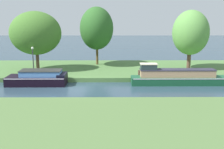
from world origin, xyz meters
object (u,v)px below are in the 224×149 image
object	(u,v)px
forest_barge	(183,77)
willow_tree_right	(191,33)
willow_tree_left	(35,33)
mooring_post_near	(139,73)
lamp_post	(33,57)
willow_tree_centre	(97,28)
black_narrowboat	(39,78)

from	to	relation	value
forest_barge	willow_tree_right	distance (m)	6.69
willow_tree_left	mooring_post_near	bearing A→B (deg)	-17.08
willow_tree_left	lamp_post	bearing A→B (deg)	-84.92
willow_tree_left	lamp_post	xyz separation A→B (m)	(0.19, -2.12, -2.11)
willow_tree_centre	lamp_post	xyz separation A→B (m)	(-5.87, -5.02, -2.45)
forest_barge	black_narrowboat	distance (m)	12.71
lamp_post	mooring_post_near	distance (m)	10.20
willow_tree_left	mooring_post_near	xyz separation A→B (m)	(10.25, -3.15, -3.51)
black_narrowboat	willow_tree_right	distance (m)	16.03
mooring_post_near	lamp_post	bearing A→B (deg)	174.18
willow_tree_centre	willow_tree_right	distance (m)	10.12
black_narrowboat	willow_tree_centre	size ratio (longest dim) A/B	0.79
forest_barge	lamp_post	world-z (taller)	lamp_post
black_narrowboat	forest_barge	bearing A→B (deg)	0.00
forest_barge	willow_tree_right	bearing A→B (deg)	69.65
black_narrowboat	mooring_post_near	distance (m)	9.10
forest_barge	lamp_post	distance (m)	14.08
willow_tree_centre	willow_tree_right	bearing A→B (deg)	-12.42
black_narrowboat	willow_tree_left	world-z (taller)	willow_tree_left
forest_barge	willow_tree_centre	size ratio (longest dim) A/B	1.50
forest_barge	lamp_post	size ratio (longest dim) A/B	3.69
forest_barge	mooring_post_near	world-z (taller)	forest_barge
black_narrowboat	willow_tree_left	bearing A→B (deg)	105.32
mooring_post_near	willow_tree_right	bearing A→B (deg)	34.15
black_narrowboat	lamp_post	world-z (taller)	lamp_post
willow_tree_left	willow_tree_right	size ratio (longest dim) A/B	0.98
willow_tree_centre	mooring_post_near	distance (m)	8.29
willow_tree_left	willow_tree_right	bearing A→B (deg)	2.58
willow_tree_centre	mooring_post_near	bearing A→B (deg)	-55.29
willow_tree_left	willow_tree_right	xyz separation A→B (m)	(15.94, 0.72, -0.01)
mooring_post_near	forest_barge	bearing A→B (deg)	-21.19
black_narrowboat	lamp_post	size ratio (longest dim) A/B	1.94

